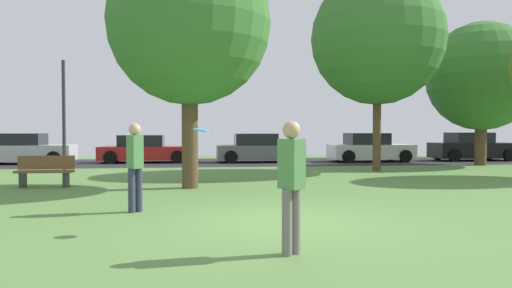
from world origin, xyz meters
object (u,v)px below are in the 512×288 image
object	(u,v)px
maple_tree_far	(189,24)
street_lamp_post	(64,115)
parked_car_silver	(24,150)
person_thrower	(135,162)
parked_car_red	(145,150)
parked_car_black	(472,148)
person_catcher	(291,180)
oak_tree_right	(378,39)
frisbee_disc	(201,130)
maple_tree_near	(482,77)
parked_car_white	(370,149)
park_bench	(45,171)
parked_car_grey	(259,149)

from	to	relation	value
maple_tree_far	street_lamp_post	xyz separation A→B (m)	(-5.24, 6.84, -2.40)
parked_car_silver	person_thrower	bearing A→B (deg)	-64.15
parked_car_red	parked_car_black	world-z (taller)	parked_car_black
person_thrower	person_catcher	xyz separation A→B (m)	(2.51, -3.68, -0.00)
parked_car_silver	oak_tree_right	bearing A→B (deg)	-21.09
maple_tree_far	parked_car_red	world-z (taller)	maple_tree_far
person_thrower	parked_car_red	distance (m)	14.99
frisbee_disc	maple_tree_near	bearing A→B (deg)	45.37
frisbee_disc	person_catcher	bearing A→B (deg)	-55.70
parked_car_white	oak_tree_right	bearing A→B (deg)	-107.08
oak_tree_right	park_bench	distance (m)	13.06
frisbee_disc	parked_car_black	bearing A→B (deg)	48.56
maple_tree_near	parked_car_white	distance (m)	6.24
parked_car_silver	person_catcher	bearing A→B (deg)	-62.34
oak_tree_right	parked_car_black	xyz separation A→B (m)	(7.41, 5.73, -4.57)
parked_car_grey	park_bench	bearing A→B (deg)	-127.47
parked_car_red	park_bench	distance (m)	10.34
person_catcher	street_lamp_post	world-z (taller)	street_lamp_post
frisbee_disc	parked_car_red	world-z (taller)	frisbee_disc
oak_tree_right	parked_car_grey	distance (m)	8.44
parked_car_silver	maple_tree_near	bearing A→B (deg)	-9.12
maple_tree_near	person_catcher	bearing A→B (deg)	-128.38
person_catcher	parked_car_black	size ratio (longest dim) A/B	0.42
person_catcher	parked_car_grey	world-z (taller)	person_catcher
parked_car_black	frisbee_disc	bearing A→B (deg)	-131.44
maple_tree_far	parked_car_black	world-z (taller)	maple_tree_far
oak_tree_right	maple_tree_near	distance (m)	6.56
frisbee_disc	parked_car_grey	world-z (taller)	frisbee_disc
parked_car_silver	parked_car_black	bearing A→B (deg)	-0.55
oak_tree_right	parked_car_black	world-z (taller)	oak_tree_right
maple_tree_far	parked_car_grey	bearing A→B (deg)	72.68
maple_tree_far	parked_car_silver	bearing A→B (deg)	127.29
parked_car_silver	parked_car_red	size ratio (longest dim) A/B	1.00
person_thrower	parked_car_grey	distance (m)	15.14
parked_car_red	parked_car_white	bearing A→B (deg)	-3.59
maple_tree_far	park_bench	distance (m)	5.98
parked_car_grey	parked_car_white	size ratio (longest dim) A/B	1.05
person_thrower	street_lamp_post	bearing A→B (deg)	166.97
maple_tree_far	person_thrower	size ratio (longest dim) A/B	3.87
maple_tree_far	person_catcher	world-z (taller)	maple_tree_far
oak_tree_right	maple_tree_near	bearing A→B (deg)	22.94
frisbee_disc	parked_car_red	xyz separation A→B (m)	(-2.70, 16.86, -1.04)
oak_tree_right	person_catcher	xyz separation A→B (m)	(-5.83, -12.35, -4.25)
frisbee_disc	parked_car_grey	size ratio (longest dim) A/B	0.08
parked_car_white	street_lamp_post	bearing A→B (deg)	-166.54
person_thrower	park_bench	bearing A→B (deg)	179.39
maple_tree_far	maple_tree_near	xyz separation A→B (m)	(13.25, 7.24, -0.55)
parked_car_red	parked_car_grey	size ratio (longest dim) A/B	1.04
frisbee_disc	parked_car_red	bearing A→B (deg)	99.11
person_catcher	parked_car_grey	distance (m)	18.28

